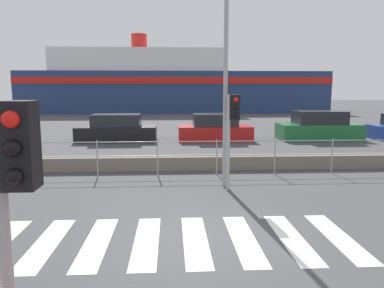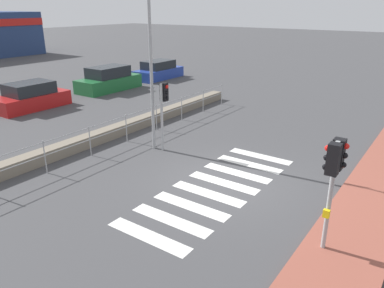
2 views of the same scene
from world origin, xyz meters
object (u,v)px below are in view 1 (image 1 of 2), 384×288
object	(u,v)px
parked_car_black	(117,130)
parked_car_red	(215,129)
streetlamp	(227,48)
ferry_boat	(168,86)
parked_car_green	(319,127)
traffic_light_far	(233,121)

from	to	relation	value
parked_car_black	parked_car_red	distance (m)	5.21
streetlamp	parked_car_red	size ratio (longest dim) A/B	1.60
ferry_boat	parked_car_green	bearing A→B (deg)	-71.53
traffic_light_far	parked_car_green	distance (m)	11.86
traffic_light_far	streetlamp	size ratio (longest dim) A/B	0.42
parked_car_black	parked_car_green	distance (m)	10.92
parked_car_black	parked_car_red	xyz separation A→B (m)	(5.21, 0.00, -0.00)
parked_car_red	parked_car_green	xyz separation A→B (m)	(5.70, -0.00, 0.06)
traffic_light_far	parked_car_red	world-z (taller)	traffic_light_far
ferry_boat	parked_car_red	distance (m)	25.30
traffic_light_far	ferry_boat	world-z (taller)	ferry_boat
traffic_light_far	ferry_boat	xyz separation A→B (m)	(-1.97, 34.95, 1.11)
streetlamp	ferry_boat	distance (m)	34.82
traffic_light_far	parked_car_black	bearing A→B (deg)	114.54
ferry_boat	parked_car_green	xyz separation A→B (m)	(8.36, -25.04, -2.37)
streetlamp	parked_car_red	xyz separation A→B (m)	(0.83, 9.72, -3.24)
ferry_boat	parked_car_red	xyz separation A→B (m)	(2.66, -25.04, -2.43)
ferry_boat	parked_car_red	world-z (taller)	ferry_boat
traffic_light_far	parked_car_red	bearing A→B (deg)	86.01
ferry_boat	parked_car_black	xyz separation A→B (m)	(-2.55, -25.04, -2.43)
streetlamp	parked_car_black	bearing A→B (deg)	114.26
ferry_boat	parked_car_black	bearing A→B (deg)	-95.82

